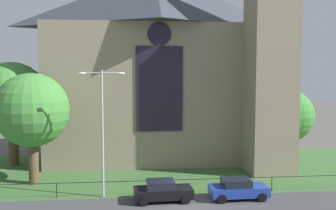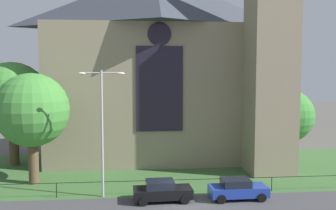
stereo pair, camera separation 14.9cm
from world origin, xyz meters
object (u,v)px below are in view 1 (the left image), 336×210
(church_building, at_px, (163,63))
(streetlamp_near, at_px, (102,118))
(tree_right_near, at_px, (287,116))
(parked_car_black, at_px, (162,191))
(parked_car_blue, at_px, (238,189))
(tree_left_near, at_px, (32,111))
(tree_left_far, at_px, (12,98))

(church_building, relative_size, streetlamp_near, 2.76)
(tree_right_near, bearing_deg, parked_car_black, -148.17)
(streetlamp_near, relative_size, parked_car_black, 2.20)
(church_building, distance_m, parked_car_blue, 17.89)
(church_building, relative_size, tree_left_near, 2.82)
(tree_left_near, relative_size, parked_car_black, 2.16)
(tree_left_near, relative_size, streetlamp_near, 0.98)
(parked_car_blue, bearing_deg, parked_car_black, 178.12)
(tree_left_near, xyz_separation_m, parked_car_black, (10.28, -5.39, -5.38))
(tree_left_far, xyz_separation_m, parked_car_black, (13.87, -12.30, -6.02))
(tree_right_near, bearing_deg, streetlamp_near, -159.22)
(streetlamp_near, distance_m, parked_car_black, 6.84)
(tree_right_near, xyz_separation_m, parked_car_black, (-12.49, -7.75, -4.43))
(church_building, bearing_deg, tree_left_near, -141.87)
(tree_left_near, distance_m, parked_car_blue, 17.58)
(church_building, distance_m, tree_left_near, 15.26)
(tree_left_near, bearing_deg, tree_left_far, 117.45)
(tree_right_near, xyz_separation_m, tree_left_near, (-22.77, -2.36, 0.95))
(tree_left_near, bearing_deg, church_building, 38.13)
(parked_car_black, bearing_deg, tree_right_near, 29.47)
(tree_right_near, bearing_deg, parked_car_blue, -131.62)
(tree_left_far, relative_size, streetlamp_near, 1.09)
(church_building, distance_m, tree_left_far, 15.69)
(tree_left_far, xyz_separation_m, streetlamp_near, (9.57, -10.92, -0.88))
(parked_car_black, bearing_deg, tree_left_near, 149.96)
(tree_right_near, relative_size, parked_car_blue, 1.81)
(church_building, bearing_deg, parked_car_black, -95.03)
(streetlamp_near, bearing_deg, parked_car_blue, -8.35)
(tree_left_far, bearing_deg, church_building, 8.12)
(parked_car_black, bearing_deg, streetlamp_near, 159.88)
(parked_car_black, distance_m, parked_car_blue, 5.54)
(tree_right_near, xyz_separation_m, parked_car_blue, (-6.94, -7.82, -4.43))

